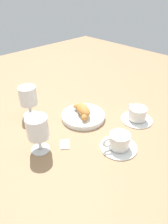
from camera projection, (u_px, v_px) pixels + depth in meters
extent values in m
plane|color=#997551|center=(85.00, 119.00, 0.92)|extent=(2.20, 2.20, 0.00)
cylinder|color=white|center=(84.00, 116.00, 0.92)|extent=(0.19, 0.19, 0.02)
torus|color=white|center=(84.00, 114.00, 0.91)|extent=(0.19, 0.19, 0.01)
ellipsoid|color=#BC7A38|center=(84.00, 109.00, 0.90)|extent=(0.11, 0.08, 0.04)
ellipsoid|color=#BC7A38|center=(78.00, 107.00, 0.93)|extent=(0.05, 0.04, 0.03)
ellipsoid|color=#BC7A38|center=(85.00, 117.00, 0.87)|extent=(0.05, 0.05, 0.03)
cylinder|color=white|center=(119.00, 147.00, 0.76)|extent=(0.14, 0.14, 0.01)
cylinder|color=white|center=(119.00, 140.00, 0.74)|extent=(0.08, 0.08, 0.05)
cylinder|color=brown|center=(120.00, 135.00, 0.73)|extent=(0.07, 0.07, 0.01)
torus|color=white|center=(108.00, 142.00, 0.73)|extent=(0.03, 0.04, 0.04)
cylinder|color=white|center=(137.00, 119.00, 0.91)|extent=(0.14, 0.14, 0.01)
cylinder|color=white|center=(138.00, 113.00, 0.89)|extent=(0.08, 0.08, 0.05)
cylinder|color=brown|center=(138.00, 109.00, 0.88)|extent=(0.07, 0.07, 0.01)
torus|color=white|center=(131.00, 108.00, 0.92)|extent=(0.04, 0.02, 0.04)
cylinder|color=white|center=(41.00, 149.00, 0.75)|extent=(0.07, 0.07, 0.01)
cylinder|color=white|center=(40.00, 143.00, 0.74)|extent=(0.01, 0.01, 0.05)
cylinder|color=white|center=(37.00, 127.00, 0.70)|extent=(0.08, 0.08, 0.08)
cylinder|color=gold|center=(37.00, 129.00, 0.70)|extent=(0.07, 0.07, 0.07)
cylinder|color=white|center=(31.00, 115.00, 0.94)|extent=(0.07, 0.07, 0.01)
cylinder|color=white|center=(30.00, 109.00, 0.92)|extent=(0.01, 0.01, 0.05)
cylinder|color=white|center=(28.00, 96.00, 0.89)|extent=(0.08, 0.08, 0.08)
cylinder|color=yellow|center=(28.00, 97.00, 0.89)|extent=(0.07, 0.07, 0.06)
cube|color=white|center=(65.00, 144.00, 0.77)|extent=(0.06, 0.06, 0.01)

